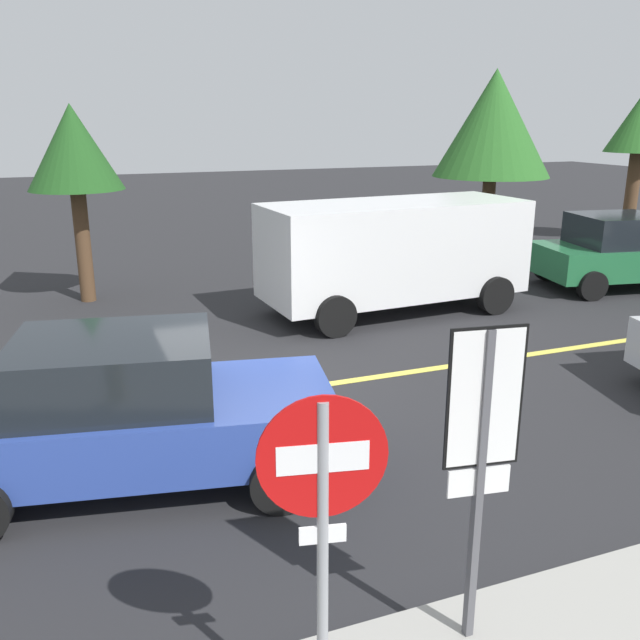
# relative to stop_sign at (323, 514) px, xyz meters

# --- Properties ---
(ground_plane) EXTENTS (80.00, 80.00, 0.00)m
(ground_plane) POSITION_rel_stop_sign_xyz_m (1.15, 5.45, -1.60)
(ground_plane) COLOR #262628
(lane_marking_centre) EXTENTS (28.00, 0.16, 0.01)m
(lane_marking_centre) POSITION_rel_stop_sign_xyz_m (4.15, 5.45, -1.59)
(lane_marking_centre) COLOR #E0D14C
(stop_sign) EXTENTS (0.75, 0.17, 2.34)m
(stop_sign) POSITION_rel_stop_sign_xyz_m (0.00, 0.00, 0.00)
(stop_sign) COLOR gray
(stop_sign) RESTS_ON ground_plane
(speed_limit_sign) EXTENTS (0.54, 0.10, 2.52)m
(speed_limit_sign) POSITION_rel_stop_sign_xyz_m (1.24, 0.25, 0.17)
(speed_limit_sign) COLOR #4C4C51
(speed_limit_sign) RESTS_ON ground_plane
(white_van) EXTENTS (5.31, 2.51, 2.20)m
(white_van) POSITION_rel_stop_sign_xyz_m (4.92, 8.65, -0.33)
(white_van) COLOR white
(white_van) RESTS_ON ground_plane
(car_blue_near_curb) EXTENTS (4.43, 2.64, 1.62)m
(car_blue_near_curb) POSITION_rel_stop_sign_xyz_m (-0.73, 3.69, -0.78)
(car_blue_near_curb) COLOR #2D479E
(car_blue_near_curb) RESTS_ON ground_plane
(car_green_behind_van) EXTENTS (4.09, 2.61, 1.68)m
(car_green_behind_van) POSITION_rel_stop_sign_xyz_m (10.66, 8.57, -0.76)
(car_green_behind_van) COLOR #236B3D
(car_green_behind_van) RESTS_ON ground_plane
(tree_left_verge) EXTENTS (1.91, 1.91, 4.05)m
(tree_left_verge) POSITION_rel_stop_sign_xyz_m (-0.80, 11.74, 1.53)
(tree_left_verge) COLOR #513823
(tree_left_verge) RESTS_ON ground_plane
(tree_centre_verge) EXTENTS (1.98, 1.98, 4.51)m
(tree_centre_verge) POSITION_rel_stop_sign_xyz_m (15.43, 13.16, 1.90)
(tree_centre_verge) COLOR #513823
(tree_centre_verge) RESTS_ON ground_plane
(tree_right_verge) EXTENTS (3.03, 3.03, 4.96)m
(tree_right_verge) POSITION_rel_stop_sign_xyz_m (9.52, 12.21, 1.99)
(tree_right_verge) COLOR #513823
(tree_right_verge) RESTS_ON ground_plane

